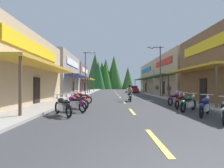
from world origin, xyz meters
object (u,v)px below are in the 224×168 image
streetlamp_left (87,67)px  motorcycle_parked_left_0 (63,106)px  motorcycle_parked_right_1 (205,106)px  motorcycle_parked_right_4 (175,99)px  motorcycle_parked_left_3 (77,99)px  pedestrian_browsing (157,89)px  rider_cruising_lead (130,94)px  motorcycle_parked_right_2 (188,103)px  motorcycle_parked_left_2 (79,101)px  pedestrian_by_shop (169,90)px  streetlamp_right (158,64)px  parked_car_curbside (133,89)px  motorcycle_parked_right_3 (180,101)px  motorcycle_parked_left_1 (75,103)px  motorcycle_parked_left_4 (82,97)px

streetlamp_left → motorcycle_parked_left_0: bearing=-86.4°
streetlamp_left → motorcycle_parked_right_1: 20.78m
motorcycle_parked_right_4 → motorcycle_parked_left_3: (-7.35, -0.19, 0.00)m
streetlamp_left → pedestrian_browsing: size_ratio=3.95×
rider_cruising_lead → motorcycle_parked_right_2: bearing=-156.7°
motorcycle_parked_left_2 → pedestrian_by_shop: bearing=-87.1°
motorcycle_parked_right_1 → pedestrian_browsing: pedestrian_browsing is taller
motorcycle_parked_right_1 → motorcycle_parked_left_0: same height
streetlamp_right → motorcycle_parked_left_0: 16.11m
streetlamp_left → motorcycle_parked_right_4: bearing=-58.9°
streetlamp_left → pedestrian_browsing: (10.30, -1.61, -3.27)m
parked_car_curbside → streetlamp_right: bearing=-174.1°
motorcycle_parked_right_3 → pedestrian_by_shop: bearing=23.4°
motorcycle_parked_right_2 → motorcycle_parked_left_2: (-6.55, 1.34, 0.00)m
pedestrian_browsing → motorcycle_parked_left_2: bearing=2.9°
pedestrian_by_shop → motorcycle_parked_left_3: bearing=-7.8°
motorcycle_parked_left_2 → pedestrian_browsing: bearing=-75.6°
motorcycle_parked_right_2 → motorcycle_parked_left_0: (-6.85, -1.41, 0.00)m
motorcycle_parked_right_3 → motorcycle_parked_left_2: size_ratio=1.09×
motorcycle_parked_right_1 → motorcycle_parked_right_3: (-0.02, 2.93, 0.00)m
motorcycle_parked_right_1 → motorcycle_parked_left_2: 7.27m
motorcycle_parked_right_3 → rider_cruising_lead: bearing=66.6°
motorcycle_parked_right_4 → motorcycle_parked_left_1: size_ratio=0.99×
streetlamp_left → motorcycle_parked_right_2: bearing=-65.0°
motorcycle_parked_right_1 → motorcycle_parked_left_3: 8.42m
streetlamp_left → parked_car_curbside: bearing=47.9°
streetlamp_right → motorcycle_parked_left_3: size_ratio=3.62×
motorcycle_parked_left_1 → motorcycle_parked_left_4: bearing=-43.9°
streetlamp_right → motorcycle_parked_left_2: size_ratio=3.92×
motorcycle_parked_left_0 → parked_car_curbside: 28.50m
motorcycle_parked_right_3 → motorcycle_parked_left_1: (-6.63, -1.41, 0.00)m
motorcycle_parked_right_1 → motorcycle_parked_right_2: 1.58m
pedestrian_by_shop → pedestrian_browsing: 4.62m
motorcycle_parked_right_2 → motorcycle_parked_left_2: 6.69m
streetlamp_left → motorcycle_parked_left_0: size_ratio=3.67×
pedestrian_by_shop → parked_car_curbside: size_ratio=0.38×
streetlamp_right → motorcycle_parked_left_2: (-8.01, -10.57, -3.61)m
motorcycle_parked_right_1 → rider_cruising_lead: 8.42m
motorcycle_parked_right_3 → motorcycle_parked_left_4: size_ratio=0.94×
motorcycle_parked_right_1 → motorcycle_parked_left_0: size_ratio=0.97×
motorcycle_parked_right_3 → streetlamp_left: bearing=64.7°
motorcycle_parked_right_1 → motorcycle_parked_left_2: same height
motorcycle_parked_left_3 → parked_car_curbside: 24.26m
rider_cruising_lead → motorcycle_parked_left_3: bearing=128.6°
motorcycle_parked_right_3 → parked_car_curbside: bearing=37.5°
motorcycle_parked_left_3 → motorcycle_parked_left_2: bearing=155.3°
motorcycle_parked_right_1 → rider_cruising_lead: (-2.79, 7.94, 0.17)m
motorcycle_parked_right_3 → parked_car_curbside: parked_car_curbside is taller
rider_cruising_lead → pedestrian_browsing: pedestrian_browsing is taller
pedestrian_browsing → streetlamp_left: bearing=-64.1°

